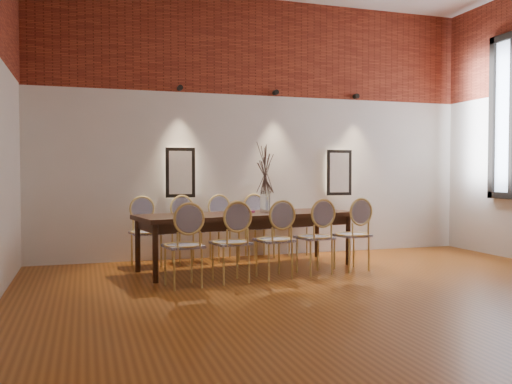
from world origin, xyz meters
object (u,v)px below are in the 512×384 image
object	(u,v)px
chair_far_e	(293,225)
book	(244,211)
chair_near_e	(352,235)
chair_near_b	(231,243)
bowl	(236,207)
chair_near_d	(314,237)
chair_far_a	(146,233)
chair_far_b	(187,231)
chair_near_c	(274,240)
chair_far_d	(260,227)
chair_far_c	(224,229)
chair_near_a	(183,246)
vase	(265,202)
dining_table	(247,241)

from	to	relation	value
chair_far_e	book	bearing A→B (deg)	28.42
chair_near_e	chair_far_e	bearing A→B (deg)	90.00
chair_near_b	bowl	world-z (taller)	chair_near_b
chair_near_b	chair_near_d	bearing A→B (deg)	-0.00
chair_near_b	chair_far_a	size ratio (longest dim) A/B	1.00
chair_near_b	chair_far_b	world-z (taller)	same
chair_near_c	chair_far_d	xyz separation A→B (m)	(0.33, 1.59, 0.00)
book	chair_near_d	bearing A→B (deg)	-46.47
chair_near_d	book	bearing A→B (deg)	123.94
chair_near_d	chair_far_c	world-z (taller)	same
chair_far_a	chair_near_d	bearing A→B (deg)	139.58
chair_far_a	chair_far_b	xyz separation A→B (m)	(0.58, 0.10, 0.00)
chair_near_a	vase	xyz separation A→B (m)	(1.31, 0.99, 0.43)
dining_table	bowl	distance (m)	0.50
dining_table	chair_near_a	distance (m)	1.41
chair_near_b	chair_near_c	distance (m)	0.59
bowl	chair_far_a	bearing A→B (deg)	150.71
bowl	chair_near_a	bearing A→B (deg)	-135.20
chair_near_c	chair_far_a	size ratio (longest dim) A/B	1.00
chair_near_b	chair_far_e	bearing A→B (deg)	40.42
chair_near_e	vase	bearing A→B (deg)	140.14
chair_near_d	chair_far_c	size ratio (longest dim) A/B	1.00
chair_far_a	book	size ratio (longest dim) A/B	3.62
dining_table	vase	size ratio (longest dim) A/B	9.85
chair_near_d	chair_near_e	world-z (taller)	same
chair_near_b	chair_near_e	bearing A→B (deg)	-0.00
chair_near_a	vase	bearing A→B (deg)	27.34
vase	chair_near_e	bearing A→B (deg)	-30.28
dining_table	chair_near_a	xyz separation A→B (m)	(-1.04, -0.94, 0.09)
chair_near_d	chair_far_e	distance (m)	1.62
bowl	book	world-z (taller)	bowl
chair_far_b	chair_near_d	bearing A→B (deg)	128.05
chair_far_c	bowl	world-z (taller)	chair_far_c
chair_near_b	chair_near_c	size ratio (longest dim) A/B	1.00
chair_near_b	chair_near_e	distance (m)	1.77
dining_table	chair_near_e	bearing A→B (deg)	-32.57
chair_near_b	chair_far_a	world-z (taller)	same
chair_near_d	chair_far_d	size ratio (longest dim) A/B	1.00
chair_near_a	chair_far_e	bearing A→B (deg)	32.57
chair_near_b	bowl	distance (m)	0.89
chair_near_e	bowl	bearing A→B (deg)	152.69
chair_near_d	book	distance (m)	1.09
chair_near_c	chair_near_d	bearing A→B (deg)	-0.00
chair_near_e	chair_far_b	xyz separation A→B (m)	(-2.00, 1.19, 0.00)
chair_near_b	bowl	xyz separation A→B (m)	(0.28, 0.76, 0.37)
chair_near_d	bowl	world-z (taller)	chair_near_d
chair_near_a	chair_near_c	size ratio (longest dim) A/B	1.00
chair_far_c	bowl	bearing A→B (deg)	77.17
chair_far_b	chair_near_a	bearing A→B (deg)	68.62
bowl	chair_near_c	bearing A→B (deg)	-65.84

